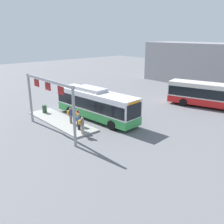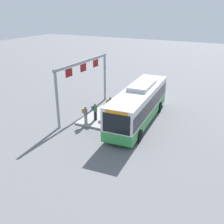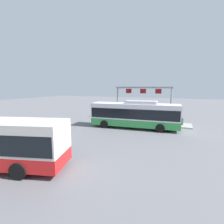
{
  "view_description": "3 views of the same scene",
  "coord_description": "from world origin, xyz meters",
  "px_view_note": "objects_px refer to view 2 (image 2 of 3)",
  "views": [
    {
      "loc": [
        20.61,
        -16.0,
        9.07
      ],
      "look_at": [
        3.51,
        -0.76,
        1.79
      ],
      "focal_mm": 39.5,
      "sensor_mm": 36.0,
      "label": 1
    },
    {
      "loc": [
        20.75,
        8.01,
        9.97
      ],
      "look_at": [
        2.11,
        -1.62,
        1.42
      ],
      "focal_mm": 42.12,
      "sensor_mm": 36.0,
      "label": 2
    },
    {
      "loc": [
        -5.29,
        20.18,
        5.18
      ],
      "look_at": [
        3.39,
        -0.86,
        1.73
      ],
      "focal_mm": 26.9,
      "sensor_mm": 36.0,
      "label": 3
    }
  ],
  "objects_px": {
    "person_boarding": "(95,111)",
    "person_waiting_near": "(85,114)",
    "bus_main": "(139,103)",
    "trash_bin": "(128,94)",
    "person_waiting_far": "(110,104)",
    "person_waiting_mid": "(107,108)"
  },
  "relations": [
    {
      "from": "bus_main",
      "to": "trash_bin",
      "type": "height_order",
      "value": "bus_main"
    },
    {
      "from": "person_boarding",
      "to": "person_waiting_near",
      "type": "height_order",
      "value": "same"
    },
    {
      "from": "bus_main",
      "to": "person_waiting_mid",
      "type": "distance_m",
      "value": 3.06
    },
    {
      "from": "bus_main",
      "to": "trash_bin",
      "type": "bearing_deg",
      "value": -152.18
    },
    {
      "from": "person_waiting_near",
      "to": "bus_main",
      "type": "bearing_deg",
      "value": 53.32
    },
    {
      "from": "person_waiting_mid",
      "to": "person_waiting_far",
      "type": "height_order",
      "value": "same"
    },
    {
      "from": "person_boarding",
      "to": "person_waiting_near",
      "type": "bearing_deg",
      "value": -137.61
    },
    {
      "from": "person_waiting_far",
      "to": "trash_bin",
      "type": "height_order",
      "value": "person_waiting_far"
    },
    {
      "from": "person_boarding",
      "to": "trash_bin",
      "type": "relative_size",
      "value": 1.86
    },
    {
      "from": "person_waiting_far",
      "to": "bus_main",
      "type": "bearing_deg",
      "value": 5.73
    },
    {
      "from": "person_boarding",
      "to": "trash_bin",
      "type": "xyz_separation_m",
      "value": [
        -7.27,
        0.1,
        -0.44
      ]
    },
    {
      "from": "bus_main",
      "to": "person_waiting_near",
      "type": "relative_size",
      "value": 6.56
    },
    {
      "from": "person_waiting_near",
      "to": "person_waiting_mid",
      "type": "bearing_deg",
      "value": 82.57
    },
    {
      "from": "person_waiting_far",
      "to": "person_waiting_mid",
      "type": "bearing_deg",
      "value": -65.99
    },
    {
      "from": "person_waiting_mid",
      "to": "trash_bin",
      "type": "xyz_separation_m",
      "value": [
        -6.14,
        -0.55,
        -0.44
      ]
    },
    {
      "from": "person_boarding",
      "to": "person_waiting_near",
      "type": "xyz_separation_m",
      "value": [
        1.06,
        -0.35,
        0.0
      ]
    },
    {
      "from": "trash_bin",
      "to": "person_waiting_far",
      "type": "bearing_deg",
      "value": 3.75
    },
    {
      "from": "trash_bin",
      "to": "bus_main",
      "type": "bearing_deg",
      "value": 32.13
    },
    {
      "from": "bus_main",
      "to": "person_waiting_near",
      "type": "distance_m",
      "value": 4.88
    },
    {
      "from": "bus_main",
      "to": "person_waiting_mid",
      "type": "xyz_separation_m",
      "value": [
        0.66,
        -2.89,
        -0.76
      ]
    },
    {
      "from": "person_boarding",
      "to": "person_waiting_far",
      "type": "distance_m",
      "value": 2.19
    },
    {
      "from": "person_waiting_far",
      "to": "trash_bin",
      "type": "bearing_deg",
      "value": 105.98
    }
  ]
}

